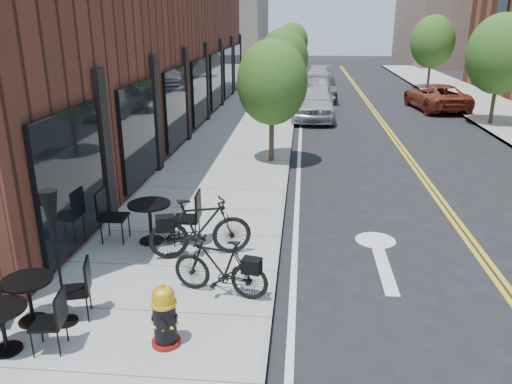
{
  "coord_description": "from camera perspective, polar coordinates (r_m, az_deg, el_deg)",
  "views": [
    {
      "loc": [
        0.37,
        -6.6,
        4.46
      ],
      "look_at": [
        -0.56,
        3.31,
        1.0
      ],
      "focal_mm": 35.0,
      "sensor_mm": 36.0,
      "label": 1
    }
  ],
  "objects": [
    {
      "name": "ground",
      "position": [
        7.98,
        1.84,
        -14.84
      ],
      "size": [
        120.0,
        120.0,
        0.0
      ],
      "primitive_type": "plane",
      "color": "black",
      "rests_on": "ground"
    },
    {
      "name": "sidewalk_near",
      "position": [
        17.34,
        -2.66,
        4.45
      ],
      "size": [
        4.0,
        70.0,
        0.12
      ],
      "primitive_type": "cube",
      "color": "#9E9B93",
      "rests_on": "ground"
    },
    {
      "name": "building_near",
      "position": [
        21.74,
        -13.59,
        16.14
      ],
      "size": [
        5.0,
        28.0,
        7.0
      ],
      "primitive_type": "cube",
      "color": "#482417",
      "rests_on": "ground"
    },
    {
      "name": "bg_building_left",
      "position": [
        55.24,
        -3.53,
        19.71
      ],
      "size": [
        8.0,
        14.0,
        10.0
      ],
      "primitive_type": "cube",
      "color": "#726656",
      "rests_on": "ground"
    },
    {
      "name": "bg_building_right",
      "position": [
        58.74,
        22.13,
        19.38
      ],
      "size": [
        10.0,
        16.0,
        12.0
      ],
      "primitive_type": "cube",
      "color": "brown",
      "rests_on": "ground"
    },
    {
      "name": "tree_near_a",
      "position": [
        15.74,
        1.85,
        12.4
      ],
      "size": [
        2.2,
        2.2,
        3.81
      ],
      "color": "#382B1E",
      "rests_on": "sidewalk_near"
    },
    {
      "name": "tree_near_b",
      "position": [
        23.69,
        3.13,
        14.93
      ],
      "size": [
        2.3,
        2.3,
        3.98
      ],
      "color": "#382B1E",
      "rests_on": "sidewalk_near"
    },
    {
      "name": "tree_near_c",
      "position": [
        31.68,
        3.76,
        15.65
      ],
      "size": [
        2.1,
        2.1,
        3.67
      ],
      "color": "#382B1E",
      "rests_on": "sidewalk_near"
    },
    {
      "name": "tree_near_d",
      "position": [
        39.65,
        4.16,
        16.72
      ],
      "size": [
        2.4,
        2.4,
        4.11
      ],
      "color": "#382B1E",
      "rests_on": "sidewalk_near"
    },
    {
      "name": "tree_far_b",
      "position": [
        24.09,
        26.17,
        13.96
      ],
      "size": [
        2.8,
        2.8,
        4.62
      ],
      "color": "#382B1E",
      "rests_on": "sidewalk_far"
    },
    {
      "name": "tree_far_c",
      "position": [
        35.6,
        19.52,
        15.88
      ],
      "size": [
        2.8,
        2.8,
        4.62
      ],
      "color": "#382B1E",
      "rests_on": "sidewalk_far"
    },
    {
      "name": "fire_hydrant",
      "position": [
        7.23,
        -10.41,
        -13.8
      ],
      "size": [
        0.43,
        0.43,
        0.94
      ],
      "rotation": [
        0.0,
        0.0,
        0.06
      ],
      "color": "maroon",
      "rests_on": "sidewalk_near"
    },
    {
      "name": "bicycle_left",
      "position": [
        8.27,
        -4.14,
        -8.54
      ],
      "size": [
        1.73,
        0.85,
        1.0
      ],
      "primitive_type": "imported",
      "rotation": [
        0.0,
        0.0,
        -1.81
      ],
      "color": "black",
      "rests_on": "sidewalk_near"
    },
    {
      "name": "bicycle_right",
      "position": [
        9.56,
        -6.38,
        -4.06
      ],
      "size": [
        2.04,
        1.11,
        1.18
      ],
      "primitive_type": "imported",
      "rotation": [
        0.0,
        0.0,
        1.87
      ],
      "color": "black",
      "rests_on": "sidewalk_near"
    },
    {
      "name": "bistro_set_a",
      "position": [
        8.29,
        -24.51,
        -10.59
      ],
      "size": [
        1.78,
        0.93,
        0.93
      ],
      "rotation": [
        0.0,
        0.0,
        0.3
      ],
      "color": "black",
      "rests_on": "sidewalk_near"
    },
    {
      "name": "bistro_set_b",
      "position": [
        7.79,
        -27.02,
        -13.21
      ],
      "size": [
        1.66,
        0.8,
        0.88
      ],
      "rotation": [
        0.0,
        0.0,
        0.15
      ],
      "color": "black",
      "rests_on": "sidewalk_near"
    },
    {
      "name": "bistro_set_c",
      "position": [
        10.36,
        -12.01,
        -2.77
      ],
      "size": [
        2.01,
        0.9,
        1.09
      ],
      "rotation": [
        0.0,
        0.0,
        0.03
      ],
      "color": "black",
      "rests_on": "sidewalk_near"
    },
    {
      "name": "patio_umbrella",
      "position": [
        7.62,
        -22.14,
        -4.09
      ],
      "size": [
        0.34,
        0.34,
        2.11
      ],
      "color": "black",
      "rests_on": "sidewalk_near"
    },
    {
      "name": "parked_car_a",
      "position": [
        23.79,
        6.64,
        10.26
      ],
      "size": [
        2.1,
        4.91,
        1.65
      ],
      "primitive_type": "imported",
      "rotation": [
        0.0,
        0.0,
        -0.03
      ],
      "color": "#A9ABB1",
      "rests_on": "ground"
    },
    {
      "name": "parked_car_b",
      "position": [
        29.55,
        7.47,
        11.65
      ],
      "size": [
        1.68,
        4.15,
        1.34
      ],
      "primitive_type": "imported",
      "rotation": [
        0.0,
        0.0,
        0.06
      ],
      "color": "black",
      "rests_on": "ground"
    },
    {
      "name": "parked_car_c",
      "position": [
        36.31,
        7.15,
        13.0
      ],
      "size": [
        2.22,
        4.58,
        1.28
      ],
      "primitive_type": "imported",
      "rotation": [
        0.0,
        0.0,
        -0.1
      ],
      "color": "#9F9EA3",
      "rests_on": "ground"
    },
    {
      "name": "parked_car_far",
      "position": [
        27.73,
        19.88,
        10.19
      ],
      "size": [
        2.8,
        5.02,
        1.33
      ],
      "primitive_type": "imported",
      "rotation": [
        0.0,
        0.0,
        3.27
      ],
      "color": "maroon",
      "rests_on": "ground"
    }
  ]
}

